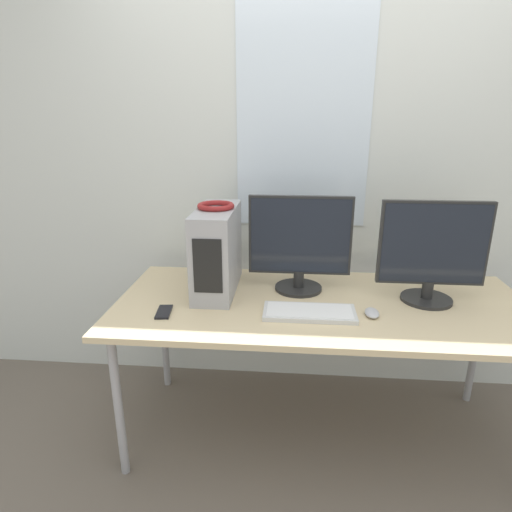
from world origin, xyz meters
TOP-DOWN VIEW (x-y plane):
  - ground_plane at (0.00, 0.00)m, footprint 14.00×14.00m
  - wall_back at (-0.00, 0.99)m, footprint 8.00×0.07m
  - desk at (0.00, 0.43)m, footprint 1.96×0.86m
  - pc_tower at (-0.52, 0.55)m, footprint 0.19×0.49m
  - headphones at (-0.52, 0.55)m, footprint 0.18×0.18m
  - monitor_main at (-0.11, 0.58)m, footprint 0.51×0.24m
  - monitor_right_near at (0.50, 0.49)m, footprint 0.49×0.24m
  - keyboard at (-0.06, 0.29)m, footprint 0.41×0.18m
  - mouse at (0.21, 0.30)m, footprint 0.06×0.10m
  - cell_phone at (-0.72, 0.25)m, footprint 0.08×0.14m

SIDE VIEW (x-z plane):
  - ground_plane at x=0.00m, z-range 0.00..0.00m
  - desk at x=0.00m, z-range 0.33..1.08m
  - cell_phone at x=-0.72m, z-range 0.75..0.76m
  - keyboard at x=-0.06m, z-range 0.75..0.77m
  - mouse at x=0.21m, z-range 0.75..0.78m
  - pc_tower at x=-0.52m, z-range 0.75..1.17m
  - monitor_main at x=-0.11m, z-range 0.75..1.24m
  - monitor_right_near at x=0.50m, z-range 0.75..1.24m
  - headphones at x=-0.52m, z-range 1.17..1.20m
  - wall_back at x=0.00m, z-range 0.00..2.70m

